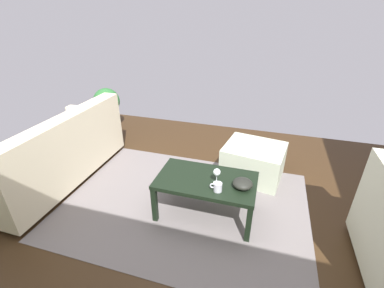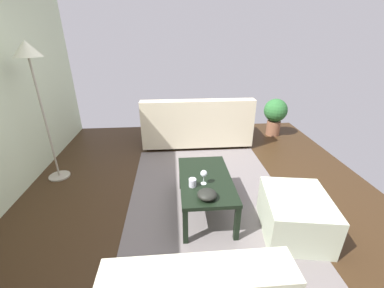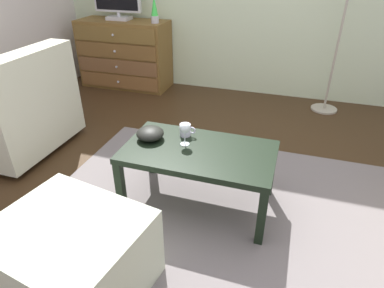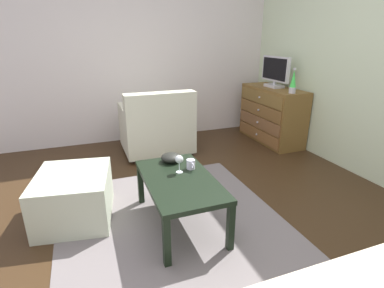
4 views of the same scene
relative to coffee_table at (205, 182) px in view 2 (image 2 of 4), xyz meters
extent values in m
cube|color=#372514|center=(0.05, 0.13, -0.40)|extent=(5.53, 4.85, 0.05)
cube|color=slate|center=(0.25, -0.07, -0.37)|extent=(2.60, 1.90, 0.01)
cube|color=black|center=(-0.46, 0.25, -0.18)|extent=(0.05, 0.05, 0.39)
cube|color=black|center=(0.46, 0.25, -0.18)|extent=(0.05, 0.05, 0.39)
cube|color=black|center=(-0.46, -0.25, -0.18)|extent=(0.05, 0.05, 0.39)
cube|color=black|center=(0.46, -0.25, -0.18)|extent=(0.05, 0.05, 0.39)
cube|color=black|center=(0.00, 0.00, 0.03)|extent=(0.97, 0.55, 0.04)
cylinder|color=silver|center=(-0.11, 0.04, 0.06)|extent=(0.06, 0.06, 0.00)
cylinder|color=silver|center=(-0.11, 0.04, 0.10)|extent=(0.01, 0.01, 0.09)
sphere|color=silver|center=(-0.11, 0.04, 0.18)|extent=(0.07, 0.07, 0.07)
cylinder|color=silver|center=(-0.14, 0.15, 0.10)|extent=(0.08, 0.08, 0.09)
torus|color=silver|center=(-0.09, 0.15, 0.10)|extent=(0.05, 0.01, 0.05)
ellipsoid|color=black|center=(-0.35, 0.03, 0.09)|extent=(0.19, 0.19, 0.08)
cylinder|color=#332319|center=(2.31, -0.95, -0.35)|extent=(0.05, 0.05, 0.05)
cylinder|color=#332319|center=(2.31, 0.77, -0.35)|extent=(0.05, 0.05, 0.05)
cylinder|color=#332319|center=(1.62, -0.95, -0.35)|extent=(0.05, 0.05, 0.05)
cylinder|color=#332319|center=(1.62, 0.77, -0.35)|extent=(0.05, 0.05, 0.05)
cube|color=beige|center=(1.97, -0.09, -0.14)|extent=(0.85, 1.88, 0.37)
cube|color=beige|center=(1.64, -0.09, 0.26)|extent=(0.20, 1.88, 0.44)
cube|color=beige|center=(1.97, -0.97, 0.14)|extent=(0.81, 0.12, 0.20)
cube|color=beige|center=(1.97, 0.79, 0.14)|extent=(0.81, 0.12, 0.20)
cylinder|color=#948C56|center=(2.24, -0.15, 0.12)|extent=(0.16, 0.40, 0.16)
cube|color=beige|center=(-0.40, -0.84, -0.17)|extent=(0.79, 0.71, 0.42)
cylinder|color=#A59E8C|center=(0.88, 1.95, -0.37)|extent=(0.28, 0.28, 0.02)
cylinder|color=#A59E8C|center=(0.88, 1.95, 0.43)|extent=(0.02, 0.02, 1.58)
cone|color=beige|center=(0.88, 1.95, 1.31)|extent=(0.32, 0.32, 0.18)
cylinder|color=brown|center=(2.17, -1.64, -0.24)|extent=(0.26, 0.26, 0.28)
sphere|color=#2D6B33|center=(2.17, -1.64, 0.12)|extent=(0.44, 0.44, 0.44)
camera|label=1|loc=(-0.48, 2.07, 1.54)|focal=24.54mm
camera|label=2|loc=(-2.22, 0.33, 1.47)|focal=22.90mm
camera|label=3|loc=(0.52, -1.74, 1.14)|focal=30.94mm
camera|label=4|loc=(2.10, -0.68, 1.16)|focal=27.75mm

